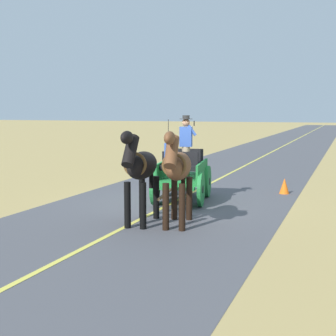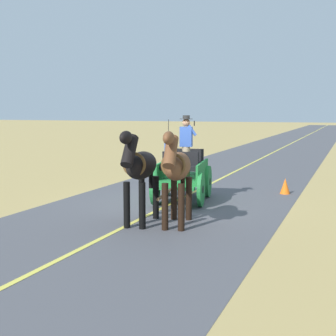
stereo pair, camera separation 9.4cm
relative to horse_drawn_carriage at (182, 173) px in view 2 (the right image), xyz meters
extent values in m
plane|color=tan|center=(0.17, 0.47, -0.82)|extent=(200.00, 200.00, 0.00)
cube|color=#4C4C51|center=(0.17, 0.47, -0.81)|extent=(6.54, 160.00, 0.01)
cube|color=#DBCC4C|center=(0.17, 0.47, -0.81)|extent=(0.12, 160.00, 0.00)
cube|color=#1E7233|center=(0.02, -0.08, -0.16)|extent=(1.53, 2.36, 0.12)
cube|color=#1E7233|center=(-0.55, -0.17, 0.12)|extent=(0.39, 2.07, 0.44)
cube|color=#1E7233|center=(0.58, 0.01, 0.12)|extent=(0.39, 2.07, 0.44)
cube|color=#1E7233|center=(-0.18, 1.12, -0.26)|extent=(1.10, 0.41, 0.08)
cube|color=#1E7233|center=(0.21, -1.27, -0.34)|extent=(0.74, 0.31, 0.06)
cube|color=black|center=(-0.08, 0.52, 0.22)|extent=(1.06, 0.52, 0.14)
cube|color=black|center=(-0.05, 0.34, 0.44)|extent=(1.02, 0.24, 0.44)
cube|color=black|center=(0.09, -0.57, 0.22)|extent=(1.06, 0.52, 0.14)
cube|color=black|center=(0.12, -0.75, 0.44)|extent=(1.02, 0.24, 0.44)
cylinder|color=#1E7233|center=(-0.75, 0.58, -0.34)|extent=(0.25, 0.96, 0.96)
cylinder|color=black|center=(-0.75, 0.58, -0.34)|extent=(0.15, 0.23, 0.21)
cylinder|color=#1E7233|center=(0.54, 0.78, -0.34)|extent=(0.25, 0.96, 0.96)
cylinder|color=black|center=(0.54, 0.78, -0.34)|extent=(0.15, 0.23, 0.21)
cylinder|color=#1E7233|center=(-0.50, -0.95, -0.34)|extent=(0.25, 0.96, 0.96)
cylinder|color=black|center=(-0.50, -0.95, -0.34)|extent=(0.15, 0.23, 0.21)
cylinder|color=#1E7233|center=(0.78, -0.74, -0.34)|extent=(0.25, 0.96, 0.96)
cylinder|color=black|center=(0.78, -0.74, -0.34)|extent=(0.15, 0.23, 0.21)
cylinder|color=brown|center=(-0.33, 2.09, -0.21)|extent=(0.39, 1.99, 0.07)
cylinder|color=black|center=(0.22, 0.56, 0.92)|extent=(0.02, 0.02, 1.30)
cylinder|color=#998466|center=(-0.18, 0.22, 0.35)|extent=(0.22, 0.22, 0.90)
cube|color=#2D4C99|center=(-0.18, 0.22, 1.08)|extent=(0.37, 0.27, 0.56)
sphere|color=#9E7051|center=(-0.18, 0.22, 1.48)|extent=(0.22, 0.22, 0.22)
cylinder|color=black|center=(-0.18, 0.22, 1.58)|extent=(0.36, 0.36, 0.01)
cylinder|color=black|center=(-0.18, 0.22, 1.63)|extent=(0.20, 0.20, 0.10)
cylinder|color=#2D4C99|center=(-0.37, 0.23, 1.26)|extent=(0.27, 0.12, 0.32)
cube|color=black|center=(-0.43, 0.24, 1.46)|extent=(0.03, 0.07, 0.14)
cube|color=#998466|center=(0.15, 0.67, 0.36)|extent=(0.33, 0.36, 0.14)
cube|color=#2D4C99|center=(0.17, 0.55, 0.67)|extent=(0.33, 0.25, 0.48)
sphere|color=#9E7051|center=(0.17, 0.55, 1.02)|extent=(0.20, 0.20, 0.20)
ellipsoid|color=brown|center=(-0.88, 2.81, 0.55)|extent=(0.83, 1.63, 0.64)
cylinder|color=black|center=(-1.15, 3.32, -0.29)|extent=(0.15, 0.15, 1.05)
cylinder|color=black|center=(-0.79, 3.38, -0.29)|extent=(0.15, 0.15, 1.05)
cylinder|color=black|center=(-0.96, 2.24, -0.29)|extent=(0.15, 0.15, 1.05)
cylinder|color=black|center=(-0.60, 2.31, -0.29)|extent=(0.15, 0.15, 1.05)
cylinder|color=brown|center=(-1.03, 3.64, 0.95)|extent=(0.37, 0.68, 0.73)
ellipsoid|color=brown|center=(-1.06, 3.86, 1.26)|extent=(0.31, 0.57, 0.28)
cube|color=black|center=(-1.02, 3.62, 0.99)|extent=(0.15, 0.51, 0.56)
cylinder|color=black|center=(-0.75, 2.08, 0.25)|extent=(0.11, 0.11, 0.70)
torus|color=brown|center=(-0.97, 3.35, 0.63)|extent=(0.55, 0.17, 0.55)
ellipsoid|color=black|center=(-0.04, 2.95, 0.55)|extent=(0.74, 1.61, 0.64)
cylinder|color=black|center=(-0.28, 3.47, -0.29)|extent=(0.15, 0.15, 1.05)
cylinder|color=black|center=(0.08, 3.51, -0.29)|extent=(0.15, 0.15, 1.05)
cylinder|color=black|center=(-0.16, 2.38, -0.29)|extent=(0.15, 0.15, 1.05)
cylinder|color=black|center=(0.20, 2.43, -0.29)|extent=(0.15, 0.15, 1.05)
cylinder|color=black|center=(-0.14, 3.78, 0.95)|extent=(0.33, 0.67, 0.73)
ellipsoid|color=black|center=(-0.16, 4.00, 1.26)|extent=(0.28, 0.56, 0.28)
cube|color=black|center=(-0.13, 3.76, 0.99)|extent=(0.12, 0.51, 0.56)
cylinder|color=black|center=(0.04, 2.21, 0.25)|extent=(0.11, 0.11, 0.70)
torus|color=brown|center=(-0.10, 3.49, 0.63)|extent=(0.55, 0.13, 0.55)
cone|color=orange|center=(-2.63, -2.34, -0.57)|extent=(0.32, 0.32, 0.50)
camera|label=1|loc=(-4.56, 13.12, 1.81)|focal=51.57mm
camera|label=2|loc=(-4.64, 13.08, 1.81)|focal=51.57mm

